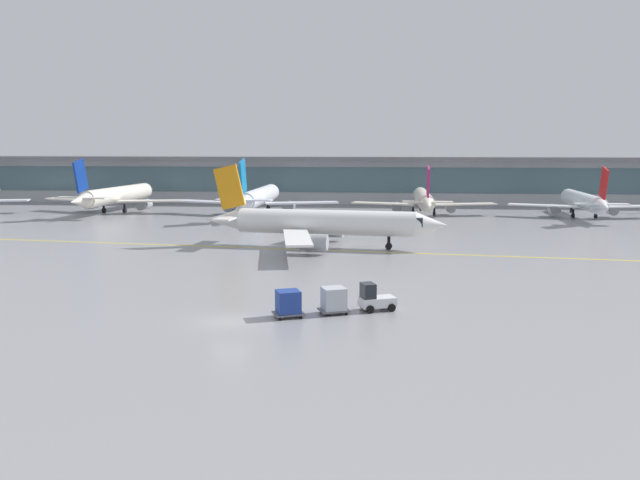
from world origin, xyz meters
name	(u,v)px	position (x,y,z in m)	size (l,w,h in m)	color
ground_plane	(229,322)	(0.00, 0.00, 0.00)	(400.00, 400.00, 0.00)	gray
taxiway_centreline_stripe	(325,250)	(4.05, 30.88, 0.00)	(110.00, 0.36, 0.01)	yellow
terminal_concourse	(330,179)	(0.00, 91.83, 4.92)	(214.41, 11.00, 9.60)	#B2B7BC
gate_airplane_1	(117,195)	(-36.78, 69.57, 2.96)	(27.62, 29.85, 9.88)	silver
gate_airplane_2	(259,197)	(-10.52, 67.46, 2.99)	(28.04, 30.09, 9.99)	silver
gate_airplane_3	(423,199)	(17.83, 70.07, 2.66)	(24.92, 26.70, 8.87)	silver
gate_airplane_4	(583,201)	(44.23, 68.77, 2.66)	(24.86, 26.70, 8.86)	white
taxiing_regional_jet	(323,223)	(3.68, 32.93, 2.94)	(29.56, 27.32, 9.79)	white
baggage_tug	(375,299)	(10.04, 4.04, 0.89)	(2.93, 2.36, 2.10)	silver
cargo_dolly_lead	(334,300)	(7.08, 2.85, 1.05)	(2.54, 2.27, 1.94)	#595B60
cargo_dolly_trailing	(288,303)	(3.92, 1.59, 1.05)	(2.54, 2.27, 1.94)	#595B60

